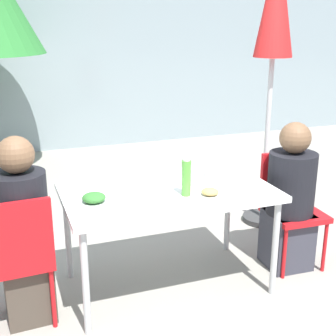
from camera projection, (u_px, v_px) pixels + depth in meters
ground_plane at (168, 284)px, 3.36m from camera, size 24.00×24.00×0.00m
building_facade at (68, 44)px, 6.59m from camera, size 10.00×0.20×3.00m
dining_table at (168, 197)px, 3.16m from camera, size 1.40×0.82×0.73m
chair_left at (18, 253)px, 2.76m from camera, size 0.42×0.42×0.86m
person_left at (24, 236)px, 2.83m from camera, size 0.32×0.32×1.19m
chair_right at (290, 200)px, 3.57m from camera, size 0.42×0.42×0.86m
person_right at (290, 201)px, 3.48m from camera, size 0.35×0.35×1.13m
closed_umbrella at (275, 15)px, 3.87m from camera, size 0.36×0.36×2.47m
plate_0 at (94, 200)px, 2.88m from camera, size 0.27×0.27×0.07m
plate_1 at (210, 194)px, 3.00m from camera, size 0.20×0.20×0.06m
bottle at (186, 178)px, 3.00m from camera, size 0.06×0.06×0.25m
drinking_cup at (196, 177)px, 3.21m from camera, size 0.07×0.07×0.11m
salad_bowl at (215, 172)px, 3.41m from camera, size 0.16×0.16×0.05m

